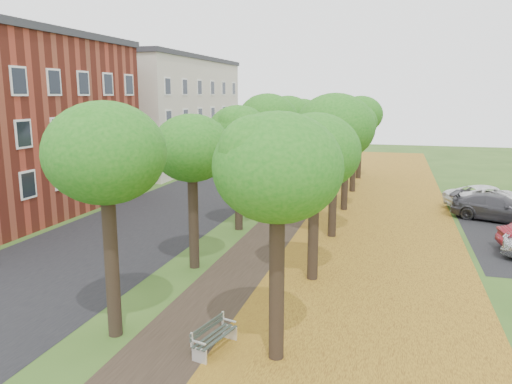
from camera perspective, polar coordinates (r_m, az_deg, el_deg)
The scene contains 10 objects.
ground at distance 14.72m, azimuth -8.04°, elevation -16.87°, with size 120.00×120.00×0.00m, color #2D4C19.
street_asphalt at distance 30.57m, azimuth -9.79°, elevation -2.07°, with size 8.00×70.00×0.01m, color black.
footpath at distance 28.25m, azimuth 4.14°, elevation -3.02°, with size 3.20×70.00×0.01m, color black.
leaf_verge at distance 27.74m, azimuth 14.33°, elevation -3.60°, with size 7.50×70.00×0.01m, color #AD8020.
tree_row_west at distance 27.98m, azimuth -0.17°, elevation 7.17°, with size 3.47×33.47×6.49m.
tree_row_east at distance 27.08m, azimuth 9.72°, elevation 6.88°, with size 3.47×33.47×6.49m.
building_cream at distance 50.15m, azimuth -11.10°, elevation 8.98°, with size 10.30×20.30×10.40m.
bench at distance 14.19m, azimuth -4.87°, elevation -16.11°, with size 0.84×1.69×0.77m.
car_grey at distance 30.62m, azimuth 25.95°, elevation -1.66°, with size 1.99×4.90×1.42m, color #39383E.
car_white at distance 33.31m, azimuth 25.21°, elevation -0.61°, with size 2.43×5.28×1.47m, color white.
Camera 1 is at (5.34, -11.87, 6.88)m, focal length 35.00 mm.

